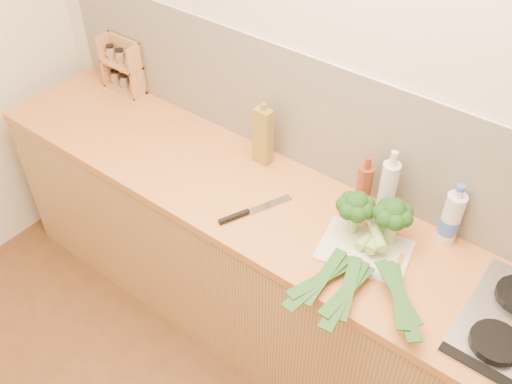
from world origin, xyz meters
TOP-DOWN VIEW (x-y plane):
  - room_shell at (0.00, 1.49)m, footprint 3.50×3.50m
  - counter at (0.00, 1.20)m, footprint 3.20×0.62m
  - chopping_board at (0.32, 1.19)m, footprint 0.38×0.32m
  - broccoli_left at (0.23, 1.25)m, footprint 0.15×0.15m
  - broccoli_right at (0.37, 1.28)m, footprint 0.15×0.15m
  - leek_front at (0.30, 1.15)m, footprint 0.14×0.63m
  - leek_mid at (0.36, 1.13)m, footprint 0.14×0.62m
  - leek_back at (0.41, 1.16)m, footprint 0.45×0.48m
  - chefs_knife at (-0.17, 1.06)m, footprint 0.16×0.32m
  - spice_rack at (-1.27, 1.44)m, footprint 0.24×0.10m
  - oil_tin at (-0.32, 1.39)m, footprint 0.08×0.05m
  - glass_bottle at (0.28, 1.41)m, footprint 0.07×0.07m
  - amber_bottle at (0.18, 1.40)m, footprint 0.06×0.06m
  - water_bottle at (0.54, 1.44)m, footprint 0.08×0.08m

SIDE VIEW (x-z plane):
  - counter at x=0.00m, z-range 0.00..0.90m
  - chopping_board at x=0.32m, z-range 0.90..0.91m
  - chefs_knife at x=-0.17m, z-range 0.90..0.92m
  - leek_front at x=0.30m, z-range 0.91..0.95m
  - leek_mid at x=0.36m, z-range 0.93..0.97m
  - leek_back at x=0.41m, z-range 0.95..0.99m
  - amber_bottle at x=0.18m, z-range 0.88..1.14m
  - water_bottle at x=0.54m, z-range 0.88..1.14m
  - spice_rack at x=-1.27m, z-range 0.88..1.17m
  - glass_bottle at x=0.28m, z-range 0.88..1.20m
  - broccoli_left at x=0.23m, z-range 0.94..1.14m
  - oil_tin at x=-0.32m, z-range 0.89..1.19m
  - broccoli_right at x=0.37m, z-range 0.95..1.16m
  - room_shell at x=0.00m, z-range -0.58..2.92m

